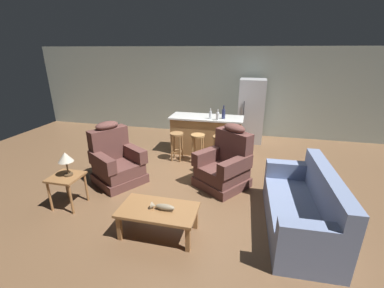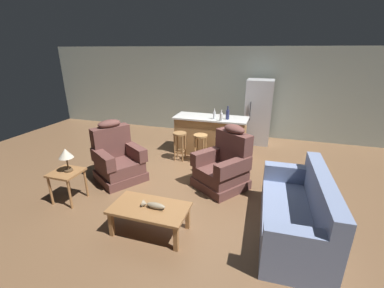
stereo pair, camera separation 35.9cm
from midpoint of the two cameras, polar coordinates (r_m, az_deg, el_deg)
The scene contains 17 objects.
ground_plane at distance 5.47m, azimuth 2.51°, elevation -7.10°, with size 12.00×12.00×0.00m.
back_wall at distance 8.01m, azimuth 8.66°, elevation 11.37°, with size 12.00×0.05×2.60m.
coffee_table at distance 3.79m, azimuth -6.65°, elevation -14.48°, with size 1.10×0.60×0.42m.
fish_figurine at distance 3.70m, azimuth -5.71°, elevation -13.50°, with size 0.34×0.10×0.10m.
couch at distance 4.08m, azimuth 24.91°, elevation -14.03°, with size 0.91×1.93×0.94m.
recliner_near_lamp at distance 5.37m, azimuth -14.41°, elevation -3.31°, with size 1.16×1.16×1.20m.
recliner_near_island at distance 4.97m, azimuth 9.23°, elevation -4.88°, with size 1.17×1.17×1.20m.
end_table at distance 4.85m, azimuth -24.17°, elevation -6.70°, with size 0.48×0.48×0.56m.
table_lamp at distance 4.69m, azimuth -24.32°, elevation -2.16°, with size 0.24×0.24×0.41m.
kitchen_island at distance 6.50m, azimuth 5.71°, elevation 1.94°, with size 1.80×0.70×0.95m.
bar_stool_left at distance 6.07m, azimuth -1.04°, elevation 0.64°, with size 0.32×0.32×0.68m.
bar_stool_middle at distance 5.94m, azimuth 3.60°, elevation 0.14°, with size 0.32×0.32×0.68m.
bar_stool_right at distance 5.85m, azimuth 8.42°, elevation -0.38°, with size 0.32×0.32×0.68m.
refrigerator at distance 7.43m, azimuth 15.85°, elevation 6.83°, with size 0.70×0.69×1.76m.
bottle_tall_green at distance 6.04m, azimuth 8.22°, elevation 6.04°, with size 0.08×0.08×0.26m.
bottle_short_amber at distance 6.16m, azimuth 6.65°, elevation 6.37°, with size 0.06×0.06×0.25m.
bottle_wine_dark at distance 6.18m, azimuth 9.58°, elevation 6.51°, with size 0.08×0.08×0.32m.
Camera 2 is at (1.41, -4.65, 2.52)m, focal length 24.00 mm.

